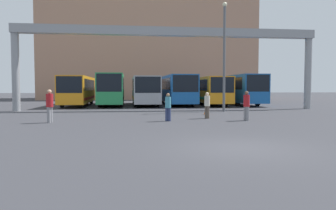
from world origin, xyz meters
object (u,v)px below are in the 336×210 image
bus_slot_0 (78,89)px  bus_slot_5 (237,88)px  pedestrian_near_left (246,105)px  pedestrian_mid_right (50,105)px  traffic_cone (206,110)px  bus_slot_1 (112,88)px  pedestrian_near_center (168,106)px  bus_slot_3 (176,88)px  bus_slot_4 (208,89)px  pedestrian_far_center (207,105)px  bus_slot_2 (145,89)px  lamp_post (224,53)px

bus_slot_0 → bus_slot_5: 17.22m
pedestrian_near_left → pedestrian_mid_right: size_ratio=0.94×
pedestrian_mid_right → traffic_cone: 10.67m
bus_slot_1 → pedestrian_near_center: size_ratio=6.62×
bus_slot_5 → pedestrian_near_left: size_ratio=7.14×
bus_slot_0 → pedestrian_near_center: size_ratio=6.54×
bus_slot_0 → traffic_cone: 16.02m
bus_slot_3 → bus_slot_4: size_ratio=1.11×
bus_slot_0 → pedestrian_mid_right: (0.88, -16.27, -0.76)m
pedestrian_near_left → pedestrian_far_center: pedestrian_near_left is taller
bus_slot_2 → lamp_post: size_ratio=1.25×
bus_slot_0 → pedestrian_mid_right: 16.31m
lamp_post → bus_slot_4: bearing=83.2°
bus_slot_4 → pedestrian_near_left: (-1.92, -16.74, -0.81)m
bus_slot_2 → pedestrian_near_center: 16.39m
bus_slot_5 → pedestrian_far_center: size_ratio=7.52×
bus_slot_2 → pedestrian_near_left: size_ratio=6.24×
bus_slot_0 → bus_slot_4: size_ratio=0.95×
pedestrian_near_left → pedestrian_near_center: pedestrian_near_left is taller
pedestrian_near_left → pedestrian_near_center: bearing=58.9°
bus_slot_2 → pedestrian_mid_right: 17.47m
bus_slot_3 → pedestrian_near_left: bearing=-85.0°
bus_slot_1 → bus_slot_0: bearing=-178.9°
bus_slot_4 → bus_slot_5: (3.44, 0.62, 0.13)m
pedestrian_mid_right → pedestrian_far_center: (9.02, 1.29, -0.10)m
bus_slot_3 → bus_slot_5: (6.88, 0.00, 0.04)m
bus_slot_3 → pedestrian_far_center: bearing=-91.5°
bus_slot_4 → lamp_post: 10.32m
bus_slot_3 → pedestrian_near_center: bearing=-99.9°
bus_slot_3 → bus_slot_4: bus_slot_3 is taller
lamp_post → pedestrian_near_left: bearing=-96.1°
bus_slot_1 → traffic_cone: size_ratio=15.79×
bus_slot_2 → bus_slot_3: bus_slot_3 is taller
bus_slot_3 → bus_slot_1: bearing=-173.3°
bus_slot_1 → lamp_post: size_ratio=1.23×
pedestrian_near_left → traffic_cone: pedestrian_near_left is taller
pedestrian_near_center → traffic_cone: size_ratio=2.38×
pedestrian_far_center → bus_slot_4: bearing=-48.0°
bus_slot_4 → traffic_cone: bearing=-104.5°
pedestrian_mid_right → traffic_cone: size_ratio=2.71×
bus_slot_1 → pedestrian_near_center: bearing=-76.6°
traffic_cone → lamp_post: 5.27m
pedestrian_near_left → pedestrian_far_center: 2.46m
bus_slot_3 → lamp_post: bearing=-77.8°
pedestrian_far_center → bus_slot_3: bearing=-35.3°
pedestrian_mid_right → pedestrian_far_center: size_ratio=1.11×
bus_slot_5 → bus_slot_0: bearing=-177.1°
pedestrian_far_center → pedestrian_near_center: pedestrian_far_center is taller
bus_slot_1 → traffic_cone: bus_slot_1 is taller
bus_slot_5 → pedestrian_mid_right: bearing=-133.6°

